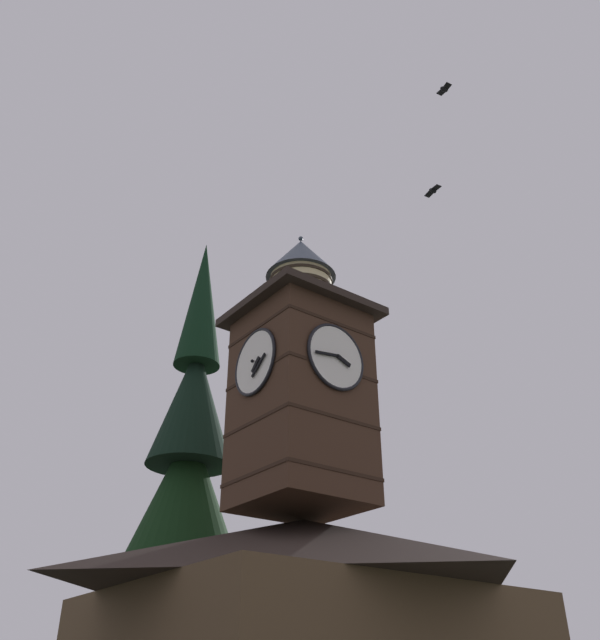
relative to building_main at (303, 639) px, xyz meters
The scene contains 6 objects.
building_main is the anchor object (origin of this frame).
clock_tower 7.18m from the building_main, 50.05° to the left, with size 3.94×3.94×9.19m.
pine_tree_behind 6.43m from the building_main, 77.80° to the right, with size 5.64×5.64×18.73m.
moon 32.16m from the building_main, 108.37° to the right, with size 1.67×1.67×1.67m.
flying_bird_high 17.24m from the building_main, 100.46° to the left, with size 0.32×0.56×0.17m.
flying_bird_low 14.76m from the building_main, 122.54° to the left, with size 0.32×0.71×0.17m.
Camera 1 is at (10.51, 12.90, 2.02)m, focal length 37.92 mm.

